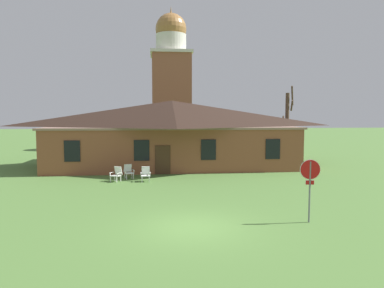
{
  "coord_description": "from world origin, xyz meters",
  "views": [
    {
      "loc": [
        -1.37,
        -13.04,
        4.28
      ],
      "look_at": [
        0.75,
        7.77,
        2.56
      ],
      "focal_mm": 32.92,
      "sensor_mm": 36.0,
      "label": 1
    }
  ],
  "objects_px": {
    "stop_sign": "(310,178)",
    "lawn_chair_left_end": "(146,174)",
    "lawn_chair_by_porch": "(117,174)",
    "lawn_chair_near_door": "(128,171)"
  },
  "relations": [
    {
      "from": "lawn_chair_by_porch",
      "to": "lawn_chair_left_end",
      "type": "xyz_separation_m",
      "value": [
        1.87,
        -0.19,
        0.0
      ]
    },
    {
      "from": "lawn_chair_by_porch",
      "to": "lawn_chair_near_door",
      "type": "relative_size",
      "value": 1.0
    },
    {
      "from": "lawn_chair_by_porch",
      "to": "lawn_chair_left_end",
      "type": "distance_m",
      "value": 1.88
    },
    {
      "from": "lawn_chair_by_porch",
      "to": "stop_sign",
      "type": "bearing_deg",
      "value": -48.25
    },
    {
      "from": "stop_sign",
      "to": "lawn_chair_left_end",
      "type": "distance_m",
      "value": 11.7
    },
    {
      "from": "lawn_chair_by_porch",
      "to": "lawn_chair_near_door",
      "type": "bearing_deg",
      "value": 55.2
    },
    {
      "from": "lawn_chair_by_porch",
      "to": "lawn_chair_near_door",
      "type": "height_order",
      "value": "same"
    },
    {
      "from": "stop_sign",
      "to": "lawn_chair_left_end",
      "type": "xyz_separation_m",
      "value": [
        -6.76,
        9.47,
        -1.3
      ]
    },
    {
      "from": "lawn_chair_left_end",
      "to": "stop_sign",
      "type": "bearing_deg",
      "value": -54.49
    },
    {
      "from": "lawn_chair_near_door",
      "to": "stop_sign",
      "type": "bearing_deg",
      "value": -53.27
    }
  ]
}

